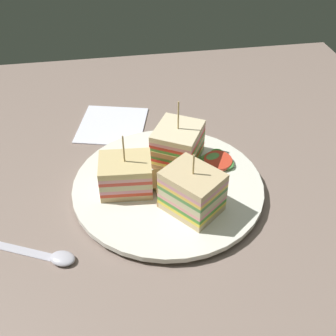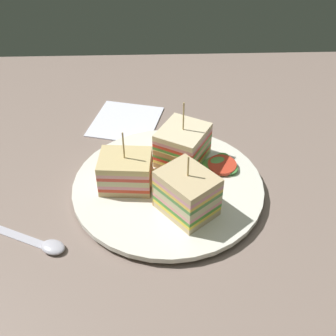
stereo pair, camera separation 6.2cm
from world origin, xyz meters
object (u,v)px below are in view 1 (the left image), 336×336
object	(u,v)px
sandwich_wedge_1	(178,144)
napkin	(112,124)
sandwich_wedge_2	(126,174)
plate	(168,186)
sandwich_wedge_0	(192,191)
chip_pile	(163,179)
spoon	(47,255)

from	to	relation	value
sandwich_wedge_1	napkin	bearing A→B (deg)	-115.09
sandwich_wedge_2	napkin	xyz separation A→B (cm)	(19.30, 1.10, -3.81)
plate	sandwich_wedge_0	distance (cm)	7.26
sandwich_wedge_0	chip_pile	bearing A→B (deg)	-9.43
plate	spoon	size ratio (longest dim) A/B	2.02
plate	sandwich_wedge_0	size ratio (longest dim) A/B	2.99
sandwich_wedge_2	spoon	world-z (taller)	sandwich_wedge_2
sandwich_wedge_1	sandwich_wedge_0	bearing A→B (deg)	28.80
sandwich_wedge_2	sandwich_wedge_1	bearing A→B (deg)	37.20
plate	sandwich_wedge_2	distance (cm)	6.94
sandwich_wedge_0	spoon	bearing A→B (deg)	63.05
sandwich_wedge_2	napkin	bearing A→B (deg)	97.78
plate	sandwich_wedge_1	bearing A→B (deg)	-23.76
plate	sandwich_wedge_2	xyz separation A→B (cm)	(0.10, 6.18, 3.14)
sandwich_wedge_1	sandwich_wedge_2	distance (cm)	10.32
chip_pile	napkin	distance (cm)	20.74
sandwich_wedge_1	chip_pile	bearing A→B (deg)	-0.07
sandwich_wedge_1	napkin	world-z (taller)	sandwich_wedge_1
sandwich_wedge_1	sandwich_wedge_2	size ratio (longest dim) A/B	1.12
plate	sandwich_wedge_1	size ratio (longest dim) A/B	2.72
plate	chip_pile	xyz separation A→B (cm)	(-0.16, 0.81, 1.63)
spoon	plate	bearing A→B (deg)	54.85
plate	sandwich_wedge_0	xyz separation A→B (cm)	(-5.73, -2.36, 3.78)
plate	napkin	world-z (taller)	plate
chip_pile	napkin	size ratio (longest dim) A/B	0.54
chip_pile	spoon	bearing A→B (deg)	120.50
chip_pile	spoon	distance (cm)	19.54
plate	chip_pile	world-z (taller)	chip_pile
sandwich_wedge_1	spoon	xyz separation A→B (cm)	(-15.69, 20.04, -4.06)
plate	chip_pile	size ratio (longest dim) A/B	4.20
chip_pile	spoon	world-z (taller)	chip_pile
sandwich_wedge_0	chip_pile	world-z (taller)	sandwich_wedge_0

